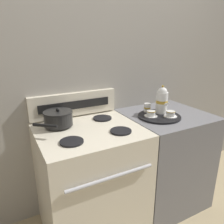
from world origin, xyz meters
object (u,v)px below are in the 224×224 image
(saucepan, at_px, (58,118))
(serving_tray, at_px, (159,116))
(teacup_right, at_px, (170,114))
(teacup_left, at_px, (151,114))
(stove, at_px, (91,181))
(teapot, at_px, (162,100))
(creamer_jug, at_px, (147,108))

(saucepan, bearing_deg, serving_tray, -12.88)
(teacup_right, bearing_deg, serving_tray, 133.94)
(teacup_left, height_order, teacup_right, same)
(stove, bearing_deg, teapot, 1.17)
(stove, distance_m, teacup_right, 0.84)
(teacup_left, bearing_deg, teapot, 13.02)
(stove, relative_size, teapot, 3.69)
(teacup_right, bearing_deg, saucepan, 164.00)
(saucepan, distance_m, teacup_left, 0.75)
(saucepan, height_order, teacup_right, saucepan)
(saucepan, bearing_deg, teacup_right, -16.00)
(teacup_right, height_order, creamer_jug, creamer_jug)
(teacup_left, xyz_separation_m, creamer_jug, (0.04, 0.11, 0.01))
(creamer_jug, bearing_deg, serving_tray, -76.77)
(saucepan, height_order, creamer_jug, saucepan)
(teacup_left, relative_size, creamer_jug, 1.44)
(saucepan, relative_size, teacup_right, 2.88)
(saucepan, height_order, teacup_left, saucepan)
(stove, bearing_deg, serving_tray, -3.25)
(teacup_left, bearing_deg, stove, 178.18)
(serving_tray, xyz_separation_m, teacup_right, (0.06, -0.06, 0.03))
(teacup_left, bearing_deg, teacup_right, -31.00)
(stove, xyz_separation_m, teapot, (0.68, 0.01, 0.57))
(serving_tray, height_order, creamer_jug, creamer_jug)
(creamer_jug, bearing_deg, teapot, -41.46)
(serving_tray, relative_size, teacup_right, 3.25)
(saucepan, bearing_deg, creamer_jug, -4.03)
(teacup_left, distance_m, creamer_jug, 0.12)
(saucepan, bearing_deg, teacup_left, -12.82)
(stove, xyz_separation_m, creamer_jug, (0.59, 0.09, 0.49))
(saucepan, distance_m, serving_tray, 0.83)
(stove, relative_size, teacup_left, 8.22)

